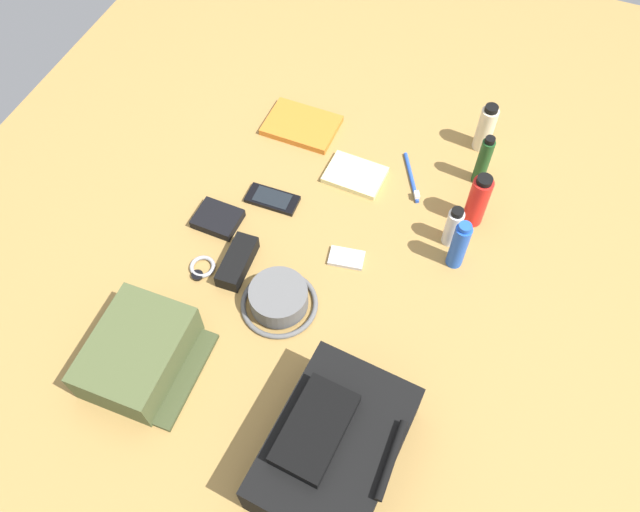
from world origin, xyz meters
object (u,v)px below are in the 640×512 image
Objects in this scene: toothbrush at (412,180)px; deodorant_spray at (459,245)px; notepad at (355,175)px; wallet at (218,219)px; backpack at (334,448)px; cell_phone at (272,199)px; paperback_novel at (302,126)px; bucket_hat at (279,299)px; wristwatch at (202,268)px; sunglasses_case at (237,262)px; toiletry_pouch at (139,354)px; lotion_bottle at (486,128)px; media_player at (346,258)px; toothpaste_tube at (453,227)px; sunscreen_spray at (478,201)px; shampoo_bottle at (483,161)px.

deodorant_spray is at bearing 40.00° from toothbrush.
wallet is at bearing -42.92° from notepad.
backpack is 0.67m from cell_phone.
paperback_novel reaches higher than notepad.
bucket_hat is 1.20× the size of notepad.
cell_phone is 0.26m from wristwatch.
sunglasses_case is (0.41, -0.31, 0.01)m from toothbrush.
paperback_novel is at bearing -117.82° from deodorant_spray.
toothbrush is (-0.71, 0.39, -0.04)m from toiletry_pouch.
paperback_novel is at bearing 176.62° from toiletry_pouch.
backpack is at bearing 5.29° from toothbrush.
backpack is 0.94m from lotion_bottle.
sunglasses_case is at bearing -21.75° from notepad.
toothbrush is at bearing 165.72° from media_player.
bucket_hat is (-0.24, 0.22, -0.02)m from toiletry_pouch.
toiletry_pouch is at bearing -8.48° from cell_phone.
toothbrush reaches higher than media_player.
wristwatch is 0.47× the size of notepad.
lotion_bottle is 1.33× the size of wallet.
cell_phone is at bearing -83.68° from toothpaste_tube.
backpack is 1.77× the size of paperback_novel.
sunscreen_spray is (-0.65, 0.57, 0.03)m from toiletry_pouch.
shampoo_bottle is at bearing 175.64° from toothpaste_tube.
toothbrush is (-0.06, -0.18, -0.07)m from sunscreen_spray.
toothbrush is at bearing 151.16° from toiletry_pouch.
wallet is (-0.16, -0.24, -0.02)m from bucket_hat.
sunscreen_spray is 1.06× the size of deodorant_spray.
cell_phone is (-0.27, -0.14, -0.02)m from bucket_hat.
cell_phone is 0.97× the size of sunglasses_case.
backpack is 3.83× the size of media_player.
notepad is at bearing 132.26° from cell_phone.
notepad is (-0.25, -0.07, 0.00)m from media_player.
notepad is at bearing -164.31° from media_player.
toothbrush is (-0.20, 0.31, 0.00)m from cell_phone.
sunglasses_case is at bearing 1.55° from cell_phone.
cell_phone is (-0.55, -0.38, -0.06)m from backpack.
shampoo_bottle is at bearing 124.86° from wallet.
wallet is at bearing -10.31° from paperback_novel.
bucket_hat is 1.12× the size of sunscreen_spray.
media_player is at bearing 68.26° from cell_phone.
bucket_hat is 1.46× the size of toothpaste_tube.
lotion_bottle is 0.50m from paperback_novel.
deodorant_spray reaches higher than wristwatch.
deodorant_spray is at bearing -3.16° from sunscreen_spray.
cell_phone is 0.15m from wallet.
shampoo_bottle is 1.72× the size of media_player.
backpack is 4.94× the size of wristwatch.
sunglasses_case is (-0.30, 0.08, -0.03)m from toiletry_pouch.
bucket_hat is at bearing -1.53° from notepad.
toiletry_pouch is 2.71× the size of media_player.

